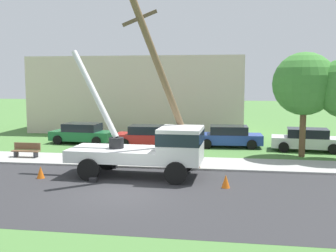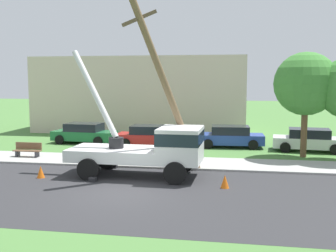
{
  "view_description": "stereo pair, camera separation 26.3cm",
  "coord_description": "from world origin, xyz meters",
  "px_view_note": "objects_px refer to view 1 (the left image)",
  "views": [
    {
      "loc": [
        4.16,
        -15.46,
        4.54
      ],
      "look_at": [
        1.16,
        4.14,
        2.24
      ],
      "focal_mm": 43.45,
      "sensor_mm": 36.0,
      "label": 1
    },
    {
      "loc": [
        4.42,
        -15.42,
        4.54
      ],
      "look_at": [
        1.16,
        4.14,
        2.24
      ],
      "focal_mm": 43.45,
      "sensor_mm": 36.0,
      "label": 2
    }
  ],
  "objects_px": {
    "parked_sedan_red": "(148,136)",
    "roadside_tree_near": "(304,84)",
    "traffic_cone_behind": "(41,172)",
    "utility_truck": "(153,147)",
    "park_bench": "(26,151)",
    "leaning_utility_pole": "(166,85)",
    "parked_sedan_green": "(82,133)",
    "parked_sedan_white": "(307,140)",
    "parked_sedan_blue": "(229,136)",
    "traffic_cone_ahead": "(226,181)"
  },
  "relations": [
    {
      "from": "utility_truck",
      "to": "parked_sedan_red",
      "type": "xyz_separation_m",
      "value": [
        -1.94,
        8.36,
        -0.7
      ]
    },
    {
      "from": "leaning_utility_pole",
      "to": "utility_truck",
      "type": "bearing_deg",
      "value": -126.97
    },
    {
      "from": "traffic_cone_behind",
      "to": "utility_truck",
      "type": "bearing_deg",
      "value": 12.16
    },
    {
      "from": "leaning_utility_pole",
      "to": "park_bench",
      "type": "relative_size",
      "value": 5.22
    },
    {
      "from": "parked_sedan_green",
      "to": "park_bench",
      "type": "bearing_deg",
      "value": -101.31
    },
    {
      "from": "utility_truck",
      "to": "parked_sedan_blue",
      "type": "relative_size",
      "value": 1.51
    },
    {
      "from": "parked_sedan_red",
      "to": "parked_sedan_blue",
      "type": "xyz_separation_m",
      "value": [
        5.37,
        0.67,
        0.0
      ]
    },
    {
      "from": "parked_sedan_white",
      "to": "park_bench",
      "type": "distance_m",
      "value": 17.17
    },
    {
      "from": "leaning_utility_pole",
      "to": "park_bench",
      "type": "distance_m",
      "value": 9.65
    },
    {
      "from": "parked_sedan_white",
      "to": "park_bench",
      "type": "height_order",
      "value": "parked_sedan_white"
    },
    {
      "from": "traffic_cone_ahead",
      "to": "traffic_cone_behind",
      "type": "xyz_separation_m",
      "value": [
        -8.44,
        0.38,
        0.0
      ]
    },
    {
      "from": "traffic_cone_behind",
      "to": "parked_sedan_red",
      "type": "relative_size",
      "value": 0.13
    },
    {
      "from": "parked_sedan_red",
      "to": "park_bench",
      "type": "xyz_separation_m",
      "value": [
        -6.09,
        -5.18,
        -0.25
      ]
    },
    {
      "from": "parked_sedan_red",
      "to": "traffic_cone_behind",
      "type": "bearing_deg",
      "value": -108.34
    },
    {
      "from": "utility_truck",
      "to": "park_bench",
      "type": "distance_m",
      "value": 8.69
    },
    {
      "from": "parked_sedan_blue",
      "to": "park_bench",
      "type": "distance_m",
      "value": 12.87
    },
    {
      "from": "traffic_cone_behind",
      "to": "parked_sedan_blue",
      "type": "bearing_deg",
      "value": 49.98
    },
    {
      "from": "parked_sedan_white",
      "to": "roadside_tree_near",
      "type": "height_order",
      "value": "roadside_tree_near"
    },
    {
      "from": "leaning_utility_pole",
      "to": "parked_sedan_white",
      "type": "bearing_deg",
      "value": 44.1
    },
    {
      "from": "parked_sedan_green",
      "to": "parked_sedan_white",
      "type": "distance_m",
      "value": 15.24
    },
    {
      "from": "traffic_cone_behind",
      "to": "roadside_tree_near",
      "type": "bearing_deg",
      "value": 29.65
    },
    {
      "from": "utility_truck",
      "to": "traffic_cone_ahead",
      "type": "xyz_separation_m",
      "value": [
        3.36,
        -1.48,
        -1.13
      ]
    },
    {
      "from": "park_bench",
      "to": "parked_sedan_white",
      "type": "bearing_deg",
      "value": 17.26
    },
    {
      "from": "traffic_cone_behind",
      "to": "parked_sedan_green",
      "type": "height_order",
      "value": "parked_sedan_green"
    },
    {
      "from": "leaning_utility_pole",
      "to": "parked_sedan_red",
      "type": "bearing_deg",
      "value": 107.32
    },
    {
      "from": "traffic_cone_behind",
      "to": "parked_sedan_green",
      "type": "distance_m",
      "value": 10.3
    },
    {
      "from": "traffic_cone_ahead",
      "to": "parked_sedan_red",
      "type": "relative_size",
      "value": 0.13
    },
    {
      "from": "leaning_utility_pole",
      "to": "park_bench",
      "type": "xyz_separation_m",
      "value": [
        -8.5,
        2.56,
        -3.8
      ]
    },
    {
      "from": "utility_truck",
      "to": "parked_sedan_white",
      "type": "bearing_deg",
      "value": 44.69
    },
    {
      "from": "leaning_utility_pole",
      "to": "traffic_cone_behind",
      "type": "xyz_separation_m",
      "value": [
        -5.55,
        -1.72,
        -3.98
      ]
    },
    {
      "from": "leaning_utility_pole",
      "to": "traffic_cone_ahead",
      "type": "height_order",
      "value": "leaning_utility_pole"
    },
    {
      "from": "traffic_cone_ahead",
      "to": "park_bench",
      "type": "relative_size",
      "value": 0.35
    },
    {
      "from": "traffic_cone_behind",
      "to": "park_bench",
      "type": "distance_m",
      "value": 5.2
    },
    {
      "from": "parked_sedan_red",
      "to": "roadside_tree_near",
      "type": "xyz_separation_m",
      "value": [
        9.64,
        -2.18,
        3.54
      ]
    },
    {
      "from": "parked_sedan_green",
      "to": "park_bench",
      "type": "xyz_separation_m",
      "value": [
        -1.17,
        -5.86,
        -0.25
      ]
    },
    {
      "from": "parked_sedan_green",
      "to": "parked_sedan_blue",
      "type": "height_order",
      "value": "same"
    },
    {
      "from": "traffic_cone_behind",
      "to": "parked_sedan_red",
      "type": "xyz_separation_m",
      "value": [
        3.13,
        9.46,
        0.43
      ]
    },
    {
      "from": "leaning_utility_pole",
      "to": "parked_sedan_red",
      "type": "height_order",
      "value": "leaning_utility_pole"
    },
    {
      "from": "parked_sedan_red",
      "to": "parked_sedan_white",
      "type": "bearing_deg",
      "value": -0.45
    },
    {
      "from": "parked_sedan_blue",
      "to": "parked_sedan_red",
      "type": "bearing_deg",
      "value": -172.86
    },
    {
      "from": "traffic_cone_ahead",
      "to": "traffic_cone_behind",
      "type": "bearing_deg",
      "value": 177.39
    },
    {
      "from": "parked_sedan_red",
      "to": "roadside_tree_near",
      "type": "distance_m",
      "value": 10.5
    },
    {
      "from": "utility_truck",
      "to": "parked_sedan_green",
      "type": "distance_m",
      "value": 11.37
    },
    {
      "from": "parked_sedan_white",
      "to": "roadside_tree_near",
      "type": "distance_m",
      "value": 4.17
    },
    {
      "from": "roadside_tree_near",
      "to": "utility_truck",
      "type": "bearing_deg",
      "value": -141.27
    },
    {
      "from": "roadside_tree_near",
      "to": "leaning_utility_pole",
      "type": "bearing_deg",
      "value": -142.5
    },
    {
      "from": "leaning_utility_pole",
      "to": "parked_sedan_green",
      "type": "xyz_separation_m",
      "value": [
        -7.33,
        8.41,
        -3.55
      ]
    },
    {
      "from": "parked_sedan_red",
      "to": "parked_sedan_blue",
      "type": "height_order",
      "value": "same"
    },
    {
      "from": "traffic_cone_ahead",
      "to": "roadside_tree_near",
      "type": "bearing_deg",
      "value": 60.45
    },
    {
      "from": "parked_sedan_red",
      "to": "parked_sedan_white",
      "type": "height_order",
      "value": "same"
    }
  ]
}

